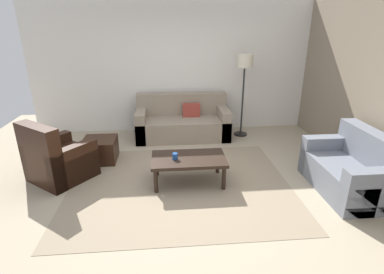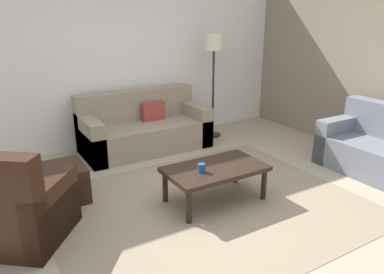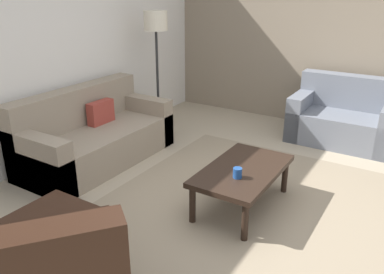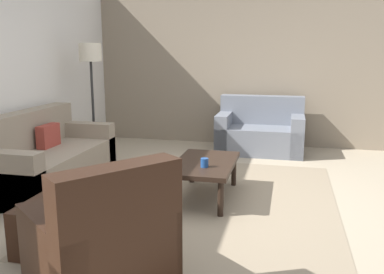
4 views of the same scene
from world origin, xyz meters
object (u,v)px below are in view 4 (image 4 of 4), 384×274
couch_main (42,160)px  cup (205,163)px  armchair_leather (104,253)px  coffee_table (205,166)px  lamp_standing (91,64)px  ottoman (58,227)px  couch_loveseat (260,133)px

couch_main → cup: bearing=-96.5°
armchair_leather → coffee_table: (2.00, -0.26, 0.05)m
lamp_standing → couch_main: bearing=176.6°
armchair_leather → ottoman: size_ratio=2.01×
cup → lamp_standing: lamp_standing is taller
lamp_standing → coffee_table: bearing=-123.4°
armchair_leather → lamp_standing: lamp_standing is taller
couch_main → cup: 2.09m
ottoman → lamp_standing: 3.20m
cup → couch_loveseat: bearing=-9.0°
coffee_table → cup: 0.23m
couch_loveseat → armchair_leather: size_ratio=1.20×
couch_main → couch_loveseat: (2.30, -2.47, 0.00)m
coffee_table → cup: bearing=-169.1°
coffee_table → couch_loveseat: bearing=-10.7°
couch_loveseat → lamp_standing: size_ratio=0.79×
armchair_leather → lamp_standing: size_ratio=0.66×
coffee_table → ottoman: bearing=148.5°
ottoman → lamp_standing: bearing=20.6°
couch_loveseat → cup: (-2.54, 0.40, 0.16)m
coffee_table → lamp_standing: bearing=56.6°
ottoman → coffee_table: (1.49, -0.91, 0.16)m
couch_main → lamp_standing: lamp_standing is taller
armchair_leather → ottoman: 0.83m
armchair_leather → couch_loveseat: bearing=-9.2°
couch_main → lamp_standing: (1.26, -0.08, 1.11)m
couch_loveseat → cup: bearing=171.0°
couch_main → lamp_standing: size_ratio=1.12×
couch_main → coffee_table: (-0.03, -2.03, 0.06)m
coffee_table → cup: size_ratio=11.66×
couch_loveseat → coffee_table: size_ratio=1.22×
couch_main → cup: couch_main is taller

